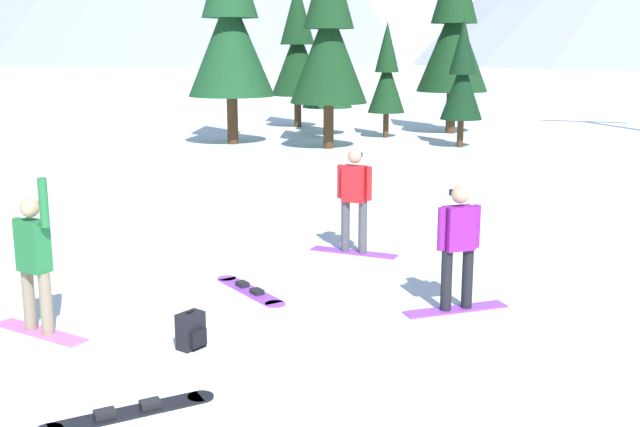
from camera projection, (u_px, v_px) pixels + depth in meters
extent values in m
plane|color=white|center=(171.00, 396.00, 7.97)|extent=(800.00, 800.00, 0.00)
cube|color=pink|center=(40.00, 332.00, 9.72)|extent=(1.49, 0.54, 0.02)
cylinder|color=gray|center=(29.00, 299.00, 9.72)|extent=(0.15, 0.15, 0.79)
cylinder|color=gray|center=(46.00, 304.00, 9.55)|extent=(0.15, 0.15, 0.79)
cube|color=#237238|center=(33.00, 246.00, 9.48)|extent=(0.44, 0.31, 0.64)
cylinder|color=#237238|center=(19.00, 241.00, 9.61)|extent=(0.11, 0.11, 0.58)
cylinder|color=#237238|center=(44.00, 203.00, 9.23)|extent=(0.11, 0.11, 0.60)
sphere|color=tan|center=(30.00, 208.00, 9.38)|extent=(0.24, 0.24, 0.24)
cube|color=black|center=(39.00, 205.00, 9.50)|extent=(0.17, 0.07, 0.08)
cube|color=#993FD8|center=(456.00, 309.00, 10.56)|extent=(1.32, 1.17, 0.02)
cylinder|color=black|center=(446.00, 280.00, 10.42)|extent=(0.15, 0.15, 0.84)
cylinder|color=black|center=(467.00, 278.00, 10.52)|extent=(0.15, 0.15, 0.84)
cube|color=#8C1E8C|center=(459.00, 228.00, 10.32)|extent=(0.46, 0.44, 0.59)
cylinder|color=#8C1E8C|center=(442.00, 229.00, 10.24)|extent=(0.11, 0.11, 0.58)
cylinder|color=#8C1E8C|center=(476.00, 226.00, 10.40)|extent=(0.11, 0.11, 0.58)
sphere|color=tan|center=(460.00, 195.00, 10.22)|extent=(0.24, 0.24, 0.24)
cube|color=black|center=(455.00, 192.00, 10.35)|extent=(0.16, 0.14, 0.08)
cube|color=#993FD8|center=(354.00, 252.00, 13.47)|extent=(1.56, 0.34, 0.02)
cylinder|color=#4C4C51|center=(345.00, 226.00, 13.44)|extent=(0.15, 0.15, 0.89)
cylinder|color=#4C4C51|center=(363.00, 228.00, 13.31)|extent=(0.15, 0.15, 0.89)
cube|color=red|center=(354.00, 184.00, 13.22)|extent=(0.41, 0.26, 0.63)
cylinder|color=red|center=(340.00, 181.00, 13.31)|extent=(0.11, 0.11, 0.58)
cylinder|color=red|center=(369.00, 184.00, 13.11)|extent=(0.11, 0.11, 0.58)
sphere|color=tan|center=(355.00, 156.00, 13.11)|extent=(0.24, 0.24, 0.24)
cube|color=black|center=(358.00, 155.00, 13.24)|extent=(0.17, 0.05, 0.08)
cube|color=#993FD8|center=(250.00, 291.00, 11.36)|extent=(1.36, 1.06, 0.02)
cylinder|color=#993FD8|center=(275.00, 304.00, 10.78)|extent=(0.40, 0.40, 0.02)
cylinder|color=#993FD8|center=(227.00, 279.00, 11.95)|extent=(0.40, 0.40, 0.02)
cube|color=black|center=(257.00, 292.00, 11.18)|extent=(0.24, 0.23, 0.07)
cube|color=black|center=(242.00, 284.00, 11.53)|extent=(0.24, 0.23, 0.07)
cube|color=black|center=(128.00, 413.00, 7.58)|extent=(1.18, 1.31, 0.02)
cylinder|color=black|center=(201.00, 397.00, 7.93)|extent=(0.38, 0.38, 0.02)
cube|color=black|center=(150.00, 404.00, 7.68)|extent=(0.24, 0.24, 0.07)
cube|color=black|center=(105.00, 414.00, 7.47)|extent=(0.24, 0.24, 0.07)
cube|color=black|center=(191.00, 330.00, 9.20)|extent=(0.28, 0.36, 0.44)
cube|color=black|center=(198.00, 338.00, 9.14)|extent=(0.12, 0.23, 0.20)
cylinder|color=black|center=(190.00, 311.00, 9.15)|extent=(0.06, 0.12, 0.02)
cylinder|color=#472D19|center=(329.00, 126.00, 27.09)|extent=(0.36, 0.36, 1.59)
cone|color=#143819|center=(329.00, 53.00, 26.56)|extent=(2.69, 2.69, 3.39)
cylinder|color=#472D19|center=(386.00, 125.00, 30.35)|extent=(0.22, 0.22, 0.99)
cone|color=#143819|center=(387.00, 85.00, 30.02)|extent=(1.45, 1.45, 2.10)
cone|color=#143819|center=(387.00, 47.00, 29.71)|extent=(0.94, 0.94, 1.92)
cylinder|color=#472D19|center=(460.00, 133.00, 27.45)|extent=(0.23, 0.23, 0.99)
cone|color=black|center=(462.00, 89.00, 27.12)|extent=(1.48, 1.48, 2.12)
cone|color=black|center=(464.00, 46.00, 26.80)|extent=(0.96, 0.96, 1.94)
cylinder|color=#472D19|center=(451.00, 112.00, 31.81)|extent=(0.39, 0.39, 1.72)
cone|color=#143819|center=(453.00, 46.00, 31.24)|extent=(2.89, 2.89, 3.65)
cylinder|color=#472D19|center=(233.00, 120.00, 28.32)|extent=(0.40, 0.40, 1.75)
cone|color=#194723|center=(231.00, 44.00, 27.74)|extent=(3.14, 3.14, 3.73)
cylinder|color=#472D19|center=(327.00, 121.00, 31.35)|extent=(0.25, 0.25, 1.10)
cone|color=#194723|center=(327.00, 78.00, 30.98)|extent=(2.02, 2.02, 2.35)
cone|color=#194723|center=(327.00, 36.00, 30.63)|extent=(1.31, 1.31, 2.15)
cylinder|color=#472D19|center=(298.00, 111.00, 34.35)|extent=(0.32, 0.32, 1.39)
cone|color=#143819|center=(297.00, 61.00, 33.88)|extent=(2.32, 2.32, 2.97)
cone|color=#143819|center=(297.00, 12.00, 33.44)|extent=(1.51, 1.51, 2.72)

